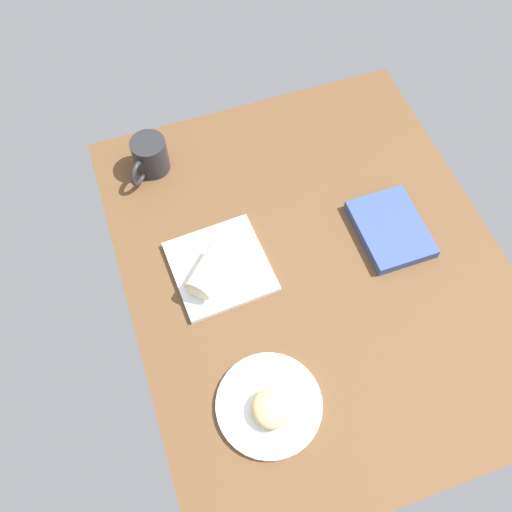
# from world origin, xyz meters

# --- Properties ---
(dining_table) EXTENTS (1.10, 0.90, 0.04)m
(dining_table) POSITION_xyz_m (0.00, 0.00, 0.02)
(dining_table) COLOR brown
(dining_table) RESTS_ON ground
(round_plate) EXTENTS (0.23, 0.23, 0.01)m
(round_plate) POSITION_xyz_m (0.28, -0.22, 0.05)
(round_plate) COLOR white
(round_plate) RESTS_ON dining_table
(scone_pastry) EXTENTS (0.10, 0.10, 0.05)m
(scone_pastry) POSITION_xyz_m (0.29, -0.22, 0.08)
(scone_pastry) COLOR tan
(scone_pastry) RESTS_ON round_plate
(square_plate) EXTENTS (0.23, 0.23, 0.02)m
(square_plate) POSITION_xyz_m (-0.07, -0.22, 0.05)
(square_plate) COLOR white
(square_plate) RESTS_ON dining_table
(sauce_cup) EXTENTS (0.06, 0.06, 0.02)m
(sauce_cup) POSITION_xyz_m (-0.10, -0.18, 0.07)
(sauce_cup) COLOR silver
(sauce_cup) RESTS_ON square_plate
(breakfast_wrap) EXTENTS (0.13, 0.13, 0.06)m
(breakfast_wrap) POSITION_xyz_m (-0.04, -0.25, 0.09)
(breakfast_wrap) COLOR beige
(breakfast_wrap) RESTS_ON square_plate
(book_stack) EXTENTS (0.21, 0.16, 0.03)m
(book_stack) POSITION_xyz_m (-0.03, 0.21, 0.05)
(book_stack) COLOR #33477F
(book_stack) RESTS_ON dining_table
(coffee_mug) EXTENTS (0.12, 0.11, 0.10)m
(coffee_mug) POSITION_xyz_m (-0.41, -0.30, 0.09)
(coffee_mug) COLOR #262628
(coffee_mug) RESTS_ON dining_table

